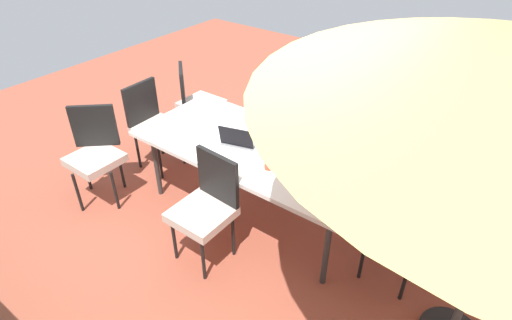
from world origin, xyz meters
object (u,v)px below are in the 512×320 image
Objects in this scene: laptop at (239,140)px; chair_west at (407,229)px; chair_southeast at (196,100)px; chair_south at (296,136)px; chair_southwest at (433,184)px; cup at (269,164)px; dining_table at (256,150)px; chair_north at (207,205)px; chair_northeast at (95,151)px; chair_east at (153,122)px.

chair_west is at bearing 167.16° from laptop.
chair_south is (-1.44, -0.00, 0.00)m from chair_southeast.
chair_southwest is 1.50m from cup.
chair_southwest is 0.71m from chair_west.
chair_north is (-0.01, 0.70, -0.18)m from dining_table.
chair_west is 1.00× the size of chair_south.
chair_west and chair_northeast have the same top height.
chair_southwest is 1.00× the size of chair_east.
chair_west is 3.00m from chair_northeast.
chair_south is (-0.00, -0.69, -0.18)m from dining_table.
cup is (-1.75, -0.54, 0.27)m from chair_northeast.
chair_southeast is 1.54m from laptop.
chair_north is at bearing 90.72° from dining_table.
chair_west is (-1.45, -0.02, -0.18)m from dining_table.
chair_southwest is at bearing -76.92° from chair_east.
chair_south is 0.83m from laptop.
chair_north is 1.60m from chair_east.
dining_table is at bearing -167.78° from laptop.
laptop is at bearing -86.22° from chair_west.
dining_table is at bearing 94.06° from chair_north.
chair_southwest is 1.00× the size of chair_north.
chair_southwest and chair_east have the same top height.
chair_north is 0.70m from laptop.
chair_northeast is at bearing -174.48° from chair_north.
cup is at bearing 145.65° from laptop.
chair_south is at bearing -136.26° from chair_southeast.
chair_north is 1.39m from chair_south.
dining_table is 1.64m from chair_northeast.
dining_table is at bearing -35.64° from cup.
chair_southeast and chair_west have the same top height.
chair_east reaches higher than cup.
chair_southeast is at bearing -1.02° from chair_east.
chair_southeast is 1.00× the size of chair_west.
chair_southeast is 1.00× the size of chair_northeast.
chair_north is 1.00× the size of chair_south.
chair_south is (1.42, 0.04, 0.00)m from chair_southwest.
chair_west is at bearing 45.98° from chair_southwest.
chair_southeast is at bearing 47.61° from chair_northeast.
chair_east is 1.33m from laptop.
chair_north and chair_south have the same top height.
chair_southeast is 2.61× the size of laptop.
chair_southwest is 1.78m from laptop.
chair_north is at bearing -63.20° from chair_west.
laptop reaches higher than chair_south.
dining_table is 2.32× the size of chair_east.
dining_table is 0.72m from chair_south.
chair_northeast is (0.00, 1.44, 0.00)m from chair_southeast.
cup is at bearing -77.92° from chair_west.
dining_table is at bearing -88.81° from chair_west.
cup is (-0.30, 0.91, 0.27)m from chair_south.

